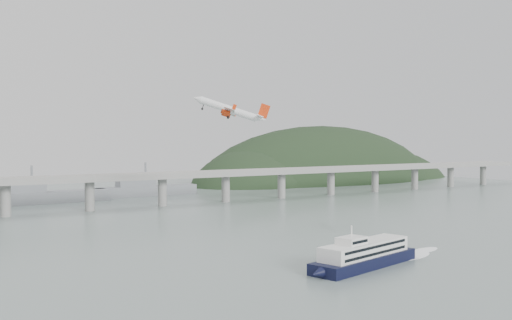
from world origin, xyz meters
TOP-DOWN VIEW (x-y plane):
  - ground at (0.00, 0.00)m, footprint 900.00×900.00m
  - bridge at (-1.15, 200.00)m, footprint 800.00×22.00m
  - headland at (285.18, 331.75)m, footprint 365.00×155.00m
  - ferry at (-1.60, -17.29)m, footprint 82.17×27.78m
  - airliner at (7.91, 90.72)m, footprint 35.32×34.07m

SIDE VIEW (x-z plane):
  - headland at x=285.18m, z-range -97.34..58.66m
  - ground at x=0.00m, z-range 0.00..0.00m
  - ferry at x=-1.60m, z-range -3.58..12.08m
  - bridge at x=-1.15m, z-range 5.70..29.60m
  - airliner at x=7.91m, z-range 52.70..68.25m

